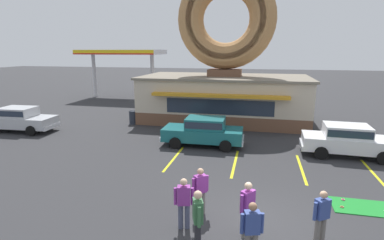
{
  "coord_description": "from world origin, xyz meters",
  "views": [
    {
      "loc": [
        -0.2,
        -8.5,
        5.23
      ],
      "look_at": [
        -3.26,
        5.0,
        2.0
      ],
      "focal_mm": 28.0,
      "sensor_mm": 36.0,
      "label": 1
    }
  ],
  "objects_px": {
    "pedestrian_crossing_woman": "(322,215)",
    "car_teal": "(204,130)",
    "pedestrian_hooded_kid": "(200,189)",
    "golf_ball": "(384,211)",
    "car_silver": "(20,118)",
    "car_white": "(348,139)",
    "pedestrian_beanie_man": "(184,201)",
    "trash_bin": "(133,117)",
    "pedestrian_leather_jacket_man": "(198,218)",
    "pedestrian_clipboard_woman": "(252,229)",
    "pedestrian_blue_sweater_man": "(247,207)"
  },
  "relations": [
    {
      "from": "pedestrian_blue_sweater_man",
      "to": "trash_bin",
      "type": "xyz_separation_m",
      "value": [
        -8.7,
        11.88,
        -0.42
      ]
    },
    {
      "from": "pedestrian_beanie_man",
      "to": "trash_bin",
      "type": "height_order",
      "value": "pedestrian_beanie_man"
    },
    {
      "from": "car_white",
      "to": "pedestrian_crossing_woman",
      "type": "height_order",
      "value": "car_white"
    },
    {
      "from": "car_white",
      "to": "pedestrian_clipboard_woman",
      "type": "distance_m",
      "value": 10.04
    },
    {
      "from": "pedestrian_clipboard_woman",
      "to": "trash_bin",
      "type": "height_order",
      "value": "pedestrian_clipboard_woman"
    },
    {
      "from": "car_teal",
      "to": "trash_bin",
      "type": "relative_size",
      "value": 4.71
    },
    {
      "from": "car_white",
      "to": "trash_bin",
      "type": "height_order",
      "value": "car_white"
    },
    {
      "from": "car_silver",
      "to": "car_white",
      "type": "bearing_deg",
      "value": -1.14
    },
    {
      "from": "pedestrian_blue_sweater_man",
      "to": "trash_bin",
      "type": "height_order",
      "value": "pedestrian_blue_sweater_man"
    },
    {
      "from": "pedestrian_crossing_woman",
      "to": "pedestrian_leather_jacket_man",
      "type": "bearing_deg",
      "value": -162.07
    },
    {
      "from": "golf_ball",
      "to": "pedestrian_leather_jacket_man",
      "type": "bearing_deg",
      "value": -150.15
    },
    {
      "from": "golf_ball",
      "to": "car_silver",
      "type": "bearing_deg",
      "value": 162.85
    },
    {
      "from": "car_silver",
      "to": "pedestrian_crossing_woman",
      "type": "xyz_separation_m",
      "value": [
        17.1,
        -8.22,
        -0.02
      ]
    },
    {
      "from": "golf_ball",
      "to": "pedestrian_crossing_woman",
      "type": "xyz_separation_m",
      "value": [
        -2.41,
        -2.2,
        0.8
      ]
    },
    {
      "from": "golf_ball",
      "to": "pedestrian_clipboard_woman",
      "type": "xyz_separation_m",
      "value": [
        -4.25,
        -3.36,
        0.84
      ]
    },
    {
      "from": "car_silver",
      "to": "pedestrian_clipboard_woman",
      "type": "distance_m",
      "value": 17.92
    },
    {
      "from": "car_teal",
      "to": "trash_bin",
      "type": "distance_m",
      "value": 7.07
    },
    {
      "from": "car_silver",
      "to": "pedestrian_leather_jacket_man",
      "type": "bearing_deg",
      "value": -33.75
    },
    {
      "from": "car_silver",
      "to": "pedestrian_beanie_man",
      "type": "relative_size",
      "value": 2.89
    },
    {
      "from": "golf_ball",
      "to": "pedestrian_hooded_kid",
      "type": "relative_size",
      "value": 0.03
    },
    {
      "from": "golf_ball",
      "to": "pedestrian_hooded_kid",
      "type": "xyz_separation_m",
      "value": [
        -5.94,
        -1.48,
        0.83
      ]
    },
    {
      "from": "pedestrian_clipboard_woman",
      "to": "pedestrian_crossing_woman",
      "type": "height_order",
      "value": "pedestrian_clipboard_woman"
    },
    {
      "from": "car_white",
      "to": "pedestrian_crossing_woman",
      "type": "relative_size",
      "value": 2.98
    },
    {
      "from": "golf_ball",
      "to": "pedestrian_clipboard_woman",
      "type": "bearing_deg",
      "value": -141.67
    },
    {
      "from": "car_silver",
      "to": "pedestrian_blue_sweater_man",
      "type": "distance_m",
      "value": 17.27
    },
    {
      "from": "pedestrian_clipboard_woman",
      "to": "pedestrian_beanie_man",
      "type": "height_order",
      "value": "pedestrian_clipboard_woman"
    },
    {
      "from": "car_teal",
      "to": "pedestrian_leather_jacket_man",
      "type": "height_order",
      "value": "pedestrian_leather_jacket_man"
    },
    {
      "from": "car_teal",
      "to": "pedestrian_hooded_kid",
      "type": "height_order",
      "value": "same"
    },
    {
      "from": "car_silver",
      "to": "trash_bin",
      "type": "xyz_separation_m",
      "value": [
        6.42,
        3.52,
        -0.37
      ]
    },
    {
      "from": "car_silver",
      "to": "pedestrian_crossing_woman",
      "type": "bearing_deg",
      "value": -25.66
    },
    {
      "from": "pedestrian_hooded_kid",
      "to": "pedestrian_clipboard_woman",
      "type": "xyz_separation_m",
      "value": [
        1.68,
        -1.88,
        0.01
      ]
    },
    {
      "from": "car_silver",
      "to": "car_teal",
      "type": "relative_size",
      "value": 1.01
    },
    {
      "from": "car_white",
      "to": "pedestrian_leather_jacket_man",
      "type": "height_order",
      "value": "pedestrian_leather_jacket_man"
    },
    {
      "from": "car_teal",
      "to": "car_white",
      "type": "bearing_deg",
      "value": -0.63
    },
    {
      "from": "car_silver",
      "to": "car_white",
      "type": "relative_size",
      "value": 1.0
    },
    {
      "from": "pedestrian_hooded_kid",
      "to": "pedestrian_crossing_woman",
      "type": "bearing_deg",
      "value": -11.5
    },
    {
      "from": "car_white",
      "to": "pedestrian_hooded_kid",
      "type": "height_order",
      "value": "same"
    },
    {
      "from": "golf_ball",
      "to": "pedestrian_leather_jacket_man",
      "type": "height_order",
      "value": "pedestrian_leather_jacket_man"
    },
    {
      "from": "golf_ball",
      "to": "pedestrian_clipboard_woman",
      "type": "height_order",
      "value": "pedestrian_clipboard_woman"
    },
    {
      "from": "pedestrian_beanie_man",
      "to": "pedestrian_crossing_woman",
      "type": "height_order",
      "value": "pedestrian_beanie_man"
    },
    {
      "from": "pedestrian_hooded_kid",
      "to": "golf_ball",
      "type": "bearing_deg",
      "value": 13.99
    },
    {
      "from": "pedestrian_leather_jacket_man",
      "to": "pedestrian_crossing_woman",
      "type": "height_order",
      "value": "pedestrian_leather_jacket_man"
    },
    {
      "from": "car_white",
      "to": "car_teal",
      "type": "height_order",
      "value": "same"
    },
    {
      "from": "pedestrian_hooded_kid",
      "to": "trash_bin",
      "type": "relative_size",
      "value": 1.64
    },
    {
      "from": "car_white",
      "to": "pedestrian_clipboard_woman",
      "type": "xyz_separation_m",
      "value": [
        -4.47,
        -9.0,
        0.02
      ]
    },
    {
      "from": "car_silver",
      "to": "car_white",
      "type": "height_order",
      "value": "same"
    },
    {
      "from": "pedestrian_crossing_woman",
      "to": "car_teal",
      "type": "bearing_deg",
      "value": 121.05
    },
    {
      "from": "pedestrian_beanie_man",
      "to": "pedestrian_crossing_woman",
      "type": "xyz_separation_m",
      "value": [
        3.84,
        0.16,
        -0.03
      ]
    },
    {
      "from": "golf_ball",
      "to": "car_silver",
      "type": "height_order",
      "value": "car_silver"
    },
    {
      "from": "car_teal",
      "to": "pedestrian_crossing_woman",
      "type": "bearing_deg",
      "value": -58.95
    }
  ]
}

